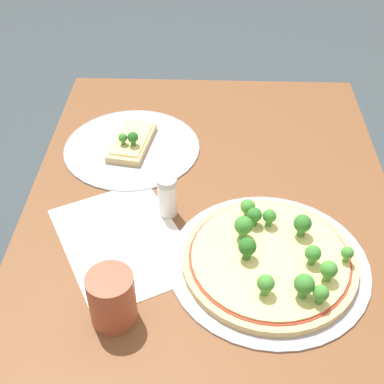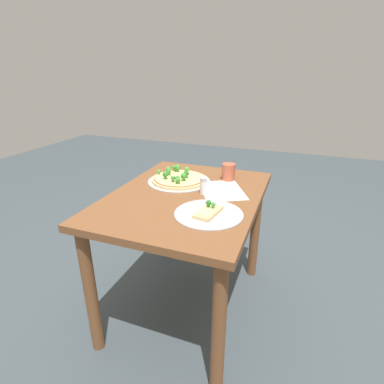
{
  "view_description": "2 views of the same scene",
  "coord_description": "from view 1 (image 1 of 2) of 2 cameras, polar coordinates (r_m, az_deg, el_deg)",
  "views": [
    {
      "loc": [
        0.82,
        -0.01,
        1.47
      ],
      "look_at": [
        -0.01,
        -0.04,
        0.76
      ],
      "focal_mm": 50.0,
      "sensor_mm": 36.0,
      "label": 1
    },
    {
      "loc": [
        -1.34,
        -0.54,
        1.34
      ],
      "look_at": [
        -0.01,
        -0.04,
        0.76
      ],
      "focal_mm": 28.0,
      "sensor_mm": 36.0,
      "label": 2
    }
  ],
  "objects": [
    {
      "name": "dining_table",
      "position": [
        1.18,
        1.83,
        -5.27
      ],
      "size": [
        1.01,
        0.76,
        0.74
      ],
      "color": "brown",
      "rests_on": "ground_plane"
    },
    {
      "name": "pizza_tray_whole",
      "position": [
        0.98,
        8.4,
        -7.06
      ],
      "size": [
        0.36,
        0.36,
        0.07
      ],
      "color": "#A3A3A8",
      "rests_on": "dining_table"
    },
    {
      "name": "pizza_tray_slice",
      "position": [
        1.25,
        -6.43,
        4.99
      ],
      "size": [
        0.31,
        0.31,
        0.06
      ],
      "color": "#A3A3A8",
      "rests_on": "dining_table"
    },
    {
      "name": "drinking_cup",
      "position": [
        0.88,
        -8.54,
        -11.16
      ],
      "size": [
        0.08,
        0.08,
        0.1
      ],
      "primitive_type": "cylinder",
      "color": "#AD5138",
      "rests_on": "dining_table"
    },
    {
      "name": "condiment_shaker",
      "position": [
        1.04,
        -2.65,
        -0.47
      ],
      "size": [
        0.04,
        0.04,
        0.09
      ],
      "color": "silver",
      "rests_on": "dining_table"
    },
    {
      "name": "paper_menu",
      "position": [
        1.03,
        -7.34,
        -5.21
      ],
      "size": [
        0.36,
        0.33,
        0.0
      ],
      "primitive_type": "cube",
      "rotation": [
        0.0,
        0.0,
        0.49
      ],
      "color": "white",
      "rests_on": "dining_table"
    }
  ]
}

